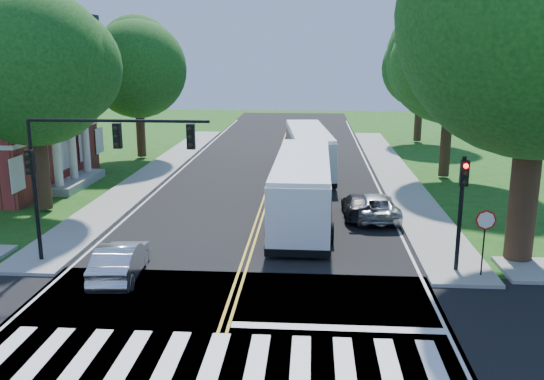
# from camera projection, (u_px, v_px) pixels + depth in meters

# --- Properties ---
(ground) EXTENTS (140.00, 140.00, 0.00)m
(ground) POSITION_uv_depth(u_px,v_px,m) (217.00, 351.00, 16.35)
(ground) COLOR #164A12
(ground) RESTS_ON ground
(road) EXTENTS (14.00, 96.00, 0.01)m
(road) POSITION_uv_depth(u_px,v_px,m) (267.00, 197.00, 33.81)
(road) COLOR black
(road) RESTS_ON ground
(cross_road) EXTENTS (60.00, 12.00, 0.01)m
(cross_road) POSITION_uv_depth(u_px,v_px,m) (217.00, 350.00, 16.35)
(cross_road) COLOR black
(cross_road) RESTS_ON ground
(center_line) EXTENTS (0.36, 70.00, 0.01)m
(center_line) POSITION_uv_depth(u_px,v_px,m) (271.00, 182.00, 37.69)
(center_line) COLOR gold
(center_line) RESTS_ON road
(edge_line_w) EXTENTS (0.12, 70.00, 0.01)m
(edge_line_w) POSITION_uv_depth(u_px,v_px,m) (169.00, 180.00, 38.15)
(edge_line_w) COLOR silver
(edge_line_w) RESTS_ON road
(edge_line_e) EXTENTS (0.12, 70.00, 0.01)m
(edge_line_e) POSITION_uv_depth(u_px,v_px,m) (376.00, 183.00, 37.22)
(edge_line_e) COLOR silver
(edge_line_e) RESTS_ON road
(crosswalk) EXTENTS (12.60, 3.00, 0.01)m
(crosswalk) POSITION_uv_depth(u_px,v_px,m) (214.00, 359.00, 15.86)
(crosswalk) COLOR silver
(crosswalk) RESTS_ON road
(stop_bar) EXTENTS (6.60, 0.40, 0.01)m
(stop_bar) POSITION_uv_depth(u_px,v_px,m) (338.00, 328.00, 17.66)
(stop_bar) COLOR silver
(stop_bar) RESTS_ON road
(sidewalk_nw) EXTENTS (2.60, 40.00, 0.15)m
(sidewalk_nw) POSITION_uv_depth(u_px,v_px,m) (159.00, 170.00, 41.15)
(sidewalk_nw) COLOR gray
(sidewalk_nw) RESTS_ON ground
(sidewalk_ne) EXTENTS (2.60, 40.00, 0.15)m
(sidewalk_ne) POSITION_uv_depth(u_px,v_px,m) (393.00, 173.00, 40.02)
(sidewalk_ne) COLOR gray
(sidewalk_ne) RESTS_ON ground
(tree_ne_big) EXTENTS (10.80, 10.80, 14.91)m
(tree_ne_big) POSITION_uv_depth(u_px,v_px,m) (543.00, 14.00, 21.12)
(tree_ne_big) COLOR black
(tree_ne_big) RESTS_ON ground
(tree_west_near) EXTENTS (8.00, 8.00, 11.40)m
(tree_west_near) POSITION_uv_depth(u_px,v_px,m) (33.00, 67.00, 28.96)
(tree_west_near) COLOR black
(tree_west_near) RESTS_ON ground
(tree_west_far) EXTENTS (7.60, 7.60, 10.67)m
(tree_west_far) POSITION_uv_depth(u_px,v_px,m) (137.00, 69.00, 44.57)
(tree_west_far) COLOR black
(tree_west_far) RESTS_ON ground
(tree_east_mid) EXTENTS (8.40, 8.40, 11.93)m
(tree_east_mid) POSITION_uv_depth(u_px,v_px,m) (452.00, 59.00, 37.02)
(tree_east_mid) COLOR black
(tree_east_mid) RESTS_ON ground
(tree_east_far) EXTENTS (7.20, 7.20, 10.34)m
(tree_east_far) POSITION_uv_depth(u_px,v_px,m) (421.00, 68.00, 52.70)
(tree_east_far) COLOR black
(tree_east_far) RESTS_ON ground
(signal_nw) EXTENTS (7.15, 0.46, 5.66)m
(signal_nw) POSITION_uv_depth(u_px,v_px,m) (90.00, 157.00, 21.96)
(signal_nw) COLOR black
(signal_nw) RESTS_ON ground
(signal_ne) EXTENTS (0.30, 0.46, 4.40)m
(signal_ne) POSITION_uv_depth(u_px,v_px,m) (462.00, 199.00, 21.34)
(signal_ne) COLOR black
(signal_ne) RESTS_ON ground
(stop_sign) EXTENTS (0.76, 0.08, 2.53)m
(stop_sign) POSITION_uv_depth(u_px,v_px,m) (485.00, 227.00, 21.06)
(stop_sign) COLOR black
(stop_sign) RESTS_ON ground
(bus_lead) EXTENTS (3.12, 12.39, 3.20)m
(bus_lead) POSITION_uv_depth(u_px,v_px,m) (302.00, 187.00, 28.84)
(bus_lead) COLOR white
(bus_lead) RESTS_ON road
(bus_follow) EXTENTS (3.70, 12.02, 3.06)m
(bus_follow) POSITION_uv_depth(u_px,v_px,m) (308.00, 149.00, 40.36)
(bus_follow) COLOR white
(bus_follow) RESTS_ON road
(hatchback) EXTENTS (1.80, 4.27, 1.37)m
(hatchback) POSITION_uv_depth(u_px,v_px,m) (120.00, 260.00, 21.45)
(hatchback) COLOR #BABDC2
(hatchback) RESTS_ON road
(suv) EXTENTS (2.34, 4.73, 1.29)m
(suv) POSITION_uv_depth(u_px,v_px,m) (374.00, 206.00, 29.24)
(suv) COLOR #B7B9BF
(suv) RESTS_ON road
(dark_sedan) EXTENTS (1.74, 4.16, 1.20)m
(dark_sedan) POSITION_uv_depth(u_px,v_px,m) (359.00, 205.00, 29.53)
(dark_sedan) COLOR black
(dark_sedan) RESTS_ON road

